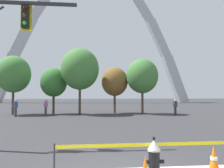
% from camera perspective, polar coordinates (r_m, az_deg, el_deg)
% --- Properties ---
extents(fire_hydrant, '(0.46, 0.48, 0.99)m').
position_cam_1_polar(fire_hydrant, '(5.63, 10.52, -18.20)').
color(fire_hydrant, black).
rests_on(fire_hydrant, ground).
extents(caution_tape_barrier, '(5.13, 0.13, 0.88)m').
position_cam_1_polar(caution_tape_barrier, '(5.75, 12.93, -16.42)').
color(caution_tape_barrier, '#232326').
rests_on(caution_tape_barrier, ground).
extents(traffic_cone_by_hydrant, '(0.36, 0.36, 0.73)m').
position_cam_1_polar(traffic_cone_by_hydrant, '(6.39, 24.23, -17.15)').
color(traffic_cone_by_hydrant, black).
rests_on(traffic_cone_by_hydrant, ground).
extents(monument_arch, '(52.70, 2.49, 38.96)m').
position_cam_1_polar(monument_arch, '(63.09, -4.76, 11.29)').
color(monument_arch, '#B2B5BC').
rests_on(monument_arch, ground).
extents(tree_far_left, '(3.41, 3.41, 5.97)m').
position_cam_1_polar(tree_far_left, '(25.04, -23.51, 2.27)').
color(tree_far_left, brown).
rests_on(tree_far_left, ground).
extents(tree_left_mid, '(2.76, 2.76, 4.83)m').
position_cam_1_polar(tree_left_mid, '(24.52, -14.43, 0.38)').
color(tree_left_mid, '#473323').
rests_on(tree_left_mid, ground).
extents(tree_center_left, '(3.86, 3.86, 6.76)m').
position_cam_1_polar(tree_center_left, '(23.38, -8.05, 3.74)').
color(tree_center_left, '#473323').
rests_on(tree_center_left, ground).
extents(tree_center_right, '(2.89, 2.89, 5.05)m').
position_cam_1_polar(tree_center_right, '(24.81, 0.66, 0.61)').
color(tree_center_right, brown).
rests_on(tree_center_right, ground).
extents(tree_right_mid, '(3.32, 3.32, 5.80)m').
position_cam_1_polar(tree_right_mid, '(24.03, 7.62, 1.99)').
color(tree_right_mid, brown).
rests_on(tree_right_mid, ground).
extents(pedestrian_walking_left, '(0.39, 0.30, 1.59)m').
position_cam_1_polar(pedestrian_walking_left, '(22.66, 15.62, -5.62)').
color(pedestrian_walking_left, '#232847').
rests_on(pedestrian_walking_left, ground).
extents(pedestrian_standing_center, '(0.39, 0.32, 1.59)m').
position_cam_1_polar(pedestrian_standing_center, '(22.40, -16.31, -5.65)').
color(pedestrian_standing_center, '#38383D').
rests_on(pedestrian_standing_center, ground).
extents(pedestrian_walking_right, '(0.39, 0.34, 1.59)m').
position_cam_1_polar(pedestrian_walking_right, '(22.67, -23.04, -5.50)').
color(pedestrian_walking_right, '#38383D').
rests_on(pedestrian_walking_right, ground).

